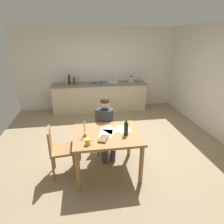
{
  "coord_description": "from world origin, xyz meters",
  "views": [
    {
      "loc": [
        -0.53,
        -3.67,
        2.24
      ],
      "look_at": [
        0.02,
        -0.18,
        0.85
      ],
      "focal_mm": 30.3,
      "sensor_mm": 36.0,
      "label": 1
    }
  ],
  "objects_px": {
    "sink_unit": "(113,82)",
    "person_seated": "(106,123)",
    "wine_glass_near_sink": "(101,79)",
    "stovetop_kettle": "(131,79)",
    "bottle_vinegar": "(69,79)",
    "wine_glass_by_kettle": "(97,79)",
    "chair_side_empty": "(58,149)",
    "candlestick": "(85,132)",
    "chair_at_table": "(105,128)",
    "wine_bottle_on_table": "(126,129)",
    "mixing_bowl": "(95,82)",
    "wine_glass_back_left": "(95,79)",
    "teacup_on_counter": "(101,82)",
    "bottle_wine_red": "(74,81)",
    "bottle_sauce": "(78,80)",
    "bottle_oil": "(66,81)",
    "book_magazine": "(103,139)",
    "coffee_mug": "(88,142)",
    "dining_table": "(107,140)"
  },
  "relations": [
    {
      "from": "bottle_vinegar",
      "to": "bottle_oil",
      "type": "bearing_deg",
      "value": -123.27
    },
    {
      "from": "chair_at_table",
      "to": "teacup_on_counter",
      "type": "bearing_deg",
      "value": 85.49
    },
    {
      "from": "person_seated",
      "to": "stovetop_kettle",
      "type": "bearing_deg",
      "value": 65.66
    },
    {
      "from": "person_seated",
      "to": "sink_unit",
      "type": "xyz_separation_m",
      "value": [
        0.57,
        2.57,
        0.24
      ]
    },
    {
      "from": "stovetop_kettle",
      "to": "teacup_on_counter",
      "type": "xyz_separation_m",
      "value": [
        -0.98,
        -0.15,
        -0.04
      ]
    },
    {
      "from": "bottle_vinegar",
      "to": "teacup_on_counter",
      "type": "distance_m",
      "value": 1.01
    },
    {
      "from": "sink_unit",
      "to": "wine_glass_back_left",
      "type": "distance_m",
      "value": 0.6
    },
    {
      "from": "wine_glass_near_sink",
      "to": "stovetop_kettle",
      "type": "bearing_deg",
      "value": -8.77
    },
    {
      "from": "person_seated",
      "to": "coffee_mug",
      "type": "bearing_deg",
      "value": -113.9
    },
    {
      "from": "stovetop_kettle",
      "to": "wine_glass_back_left",
      "type": "bearing_deg",
      "value": 172.67
    },
    {
      "from": "chair_at_table",
      "to": "bottle_wine_red",
      "type": "bearing_deg",
      "value": 105.15
    },
    {
      "from": "chair_side_empty",
      "to": "bottle_wine_red",
      "type": "height_order",
      "value": "bottle_wine_red"
    },
    {
      "from": "chair_side_empty",
      "to": "bottle_sauce",
      "type": "relative_size",
      "value": 3.34
    },
    {
      "from": "wine_bottle_on_table",
      "to": "teacup_on_counter",
      "type": "height_order",
      "value": "same"
    },
    {
      "from": "candlestick",
      "to": "stovetop_kettle",
      "type": "distance_m",
      "value": 3.52
    },
    {
      "from": "wine_bottle_on_table",
      "to": "mixing_bowl",
      "type": "xyz_separation_m",
      "value": [
        -0.27,
        3.26,
        0.09
      ]
    },
    {
      "from": "wine_glass_back_left",
      "to": "teacup_on_counter",
      "type": "relative_size",
      "value": 1.21
    },
    {
      "from": "coffee_mug",
      "to": "bottle_sauce",
      "type": "xyz_separation_m",
      "value": [
        -0.16,
        3.49,
        0.22
      ]
    },
    {
      "from": "stovetop_kettle",
      "to": "wine_glass_near_sink",
      "type": "distance_m",
      "value": 0.98
    },
    {
      "from": "bottle_vinegar",
      "to": "wine_glass_back_left",
      "type": "distance_m",
      "value": 0.81
    },
    {
      "from": "book_magazine",
      "to": "bottle_oil",
      "type": "height_order",
      "value": "bottle_oil"
    },
    {
      "from": "person_seated",
      "to": "candlestick",
      "type": "relative_size",
      "value": 4.48
    },
    {
      "from": "candlestick",
      "to": "wine_glass_near_sink",
      "type": "height_order",
      "value": "wine_glass_near_sink"
    },
    {
      "from": "coffee_mug",
      "to": "teacup_on_counter",
      "type": "xyz_separation_m",
      "value": [
        0.55,
        3.27,
        0.16
      ]
    },
    {
      "from": "bottle_vinegar",
      "to": "chair_side_empty",
      "type": "bearing_deg",
      "value": -91.1
    },
    {
      "from": "bottle_wine_red",
      "to": "chair_side_empty",
      "type": "bearing_deg",
      "value": -93.99
    },
    {
      "from": "wine_bottle_on_table",
      "to": "wine_glass_by_kettle",
      "type": "height_order",
      "value": "wine_glass_by_kettle"
    },
    {
      "from": "bottle_vinegar",
      "to": "wine_glass_by_kettle",
      "type": "relative_size",
      "value": 2.05
    },
    {
      "from": "bottle_oil",
      "to": "bottle_wine_red",
      "type": "relative_size",
      "value": 1.08
    },
    {
      "from": "chair_side_empty",
      "to": "bottle_vinegar",
      "type": "relative_size",
      "value": 2.79
    },
    {
      "from": "dining_table",
      "to": "book_magazine",
      "type": "relative_size",
      "value": 4.81
    },
    {
      "from": "sink_unit",
      "to": "bottle_wine_red",
      "type": "bearing_deg",
      "value": -179.68
    },
    {
      "from": "coffee_mug",
      "to": "bottle_wine_red",
      "type": "relative_size",
      "value": 0.47
    },
    {
      "from": "wine_glass_back_left",
      "to": "bottle_sauce",
      "type": "bearing_deg",
      "value": -171.88
    },
    {
      "from": "person_seated",
      "to": "bottle_sauce",
      "type": "xyz_separation_m",
      "value": [
        -0.54,
        2.64,
        0.33
      ]
    },
    {
      "from": "sink_unit",
      "to": "bottle_sauce",
      "type": "distance_m",
      "value": 1.11
    },
    {
      "from": "bottle_vinegar",
      "to": "stovetop_kettle",
      "type": "height_order",
      "value": "bottle_vinegar"
    },
    {
      "from": "mixing_bowl",
      "to": "teacup_on_counter",
      "type": "relative_size",
      "value": 1.48
    },
    {
      "from": "chair_at_table",
      "to": "person_seated",
      "type": "distance_m",
      "value": 0.23
    },
    {
      "from": "teacup_on_counter",
      "to": "mixing_bowl",
      "type": "bearing_deg",
      "value": 134.48
    },
    {
      "from": "wine_glass_near_sink",
      "to": "wine_glass_by_kettle",
      "type": "bearing_deg",
      "value": 180.0
    },
    {
      "from": "sink_unit",
      "to": "person_seated",
      "type": "bearing_deg",
      "value": -102.52
    },
    {
      "from": "person_seated",
      "to": "sink_unit",
      "type": "relative_size",
      "value": 3.32
    },
    {
      "from": "coffee_mug",
      "to": "bottle_sauce",
      "type": "height_order",
      "value": "bottle_sauce"
    },
    {
      "from": "teacup_on_counter",
      "to": "bottle_oil",
      "type": "bearing_deg",
      "value": 175.37
    },
    {
      "from": "wine_glass_by_kettle",
      "to": "wine_glass_back_left",
      "type": "bearing_deg",
      "value": 180.0
    },
    {
      "from": "sink_unit",
      "to": "chair_at_table",
      "type": "bearing_deg",
      "value": -103.36
    },
    {
      "from": "teacup_on_counter",
      "to": "bottle_vinegar",
      "type": "bearing_deg",
      "value": 166.92
    },
    {
      "from": "wine_glass_by_kettle",
      "to": "bottle_sauce",
      "type": "bearing_deg",
      "value": -172.9
    },
    {
      "from": "book_magazine",
      "to": "wine_glass_by_kettle",
      "type": "relative_size",
      "value": 1.51
    }
  ]
}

